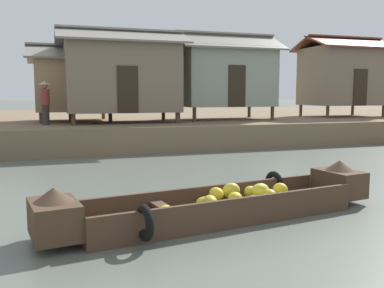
{
  "coord_description": "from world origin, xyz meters",
  "views": [
    {
      "loc": [
        -2.94,
        -0.61,
        2.11
      ],
      "look_at": [
        -0.48,
        6.85,
        1.2
      ],
      "focal_mm": 39.92,
      "sensor_mm": 36.0,
      "label": 1
    }
  ],
  "objects_px": {
    "vendor_person": "(45,100)",
    "banana_boat": "(222,203)",
    "stilt_house_left": "(74,83)",
    "stilt_house_right": "(342,75)",
    "stilt_house_mid_left": "(122,76)",
    "stilt_house_mid_right": "(224,76)"
  },
  "relations": [
    {
      "from": "vendor_person",
      "to": "banana_boat",
      "type": "bearing_deg",
      "value": -74.76
    },
    {
      "from": "stilt_house_left",
      "to": "stilt_house_right",
      "type": "bearing_deg",
      "value": -1.77
    },
    {
      "from": "stilt_house_mid_left",
      "to": "vendor_person",
      "type": "bearing_deg",
      "value": -170.09
    },
    {
      "from": "stilt_house_mid_left",
      "to": "vendor_person",
      "type": "height_order",
      "value": "stilt_house_mid_left"
    },
    {
      "from": "vendor_person",
      "to": "stilt_house_mid_right",
      "type": "bearing_deg",
      "value": 9.2
    },
    {
      "from": "stilt_house_mid_right",
      "to": "stilt_house_right",
      "type": "bearing_deg",
      "value": 4.15
    },
    {
      "from": "stilt_house_left",
      "to": "stilt_house_mid_right",
      "type": "relative_size",
      "value": 0.8
    },
    {
      "from": "stilt_house_left",
      "to": "vendor_person",
      "type": "height_order",
      "value": "stilt_house_left"
    },
    {
      "from": "stilt_house_mid_left",
      "to": "stilt_house_right",
      "type": "relative_size",
      "value": 1.15
    },
    {
      "from": "stilt_house_mid_right",
      "to": "stilt_house_right",
      "type": "xyz_separation_m",
      "value": [
        6.87,
        0.5,
        0.13
      ]
    },
    {
      "from": "stilt_house_left",
      "to": "stilt_house_right",
      "type": "relative_size",
      "value": 0.86
    },
    {
      "from": "banana_boat",
      "to": "stilt_house_right",
      "type": "relative_size",
      "value": 1.37
    },
    {
      "from": "stilt_house_mid_right",
      "to": "vendor_person",
      "type": "xyz_separation_m",
      "value": [
        -7.87,
        -1.28,
        -1.09
      ]
    },
    {
      "from": "banana_boat",
      "to": "stilt_house_right",
      "type": "distance_m",
      "value": 17.38
    },
    {
      "from": "stilt_house_mid_left",
      "to": "stilt_house_mid_right",
      "type": "bearing_deg",
      "value": 8.76
    },
    {
      "from": "banana_boat",
      "to": "vendor_person",
      "type": "xyz_separation_m",
      "value": [
        -2.89,
        10.63,
        1.61
      ]
    },
    {
      "from": "stilt_house_right",
      "to": "vendor_person",
      "type": "height_order",
      "value": "stilt_house_right"
    },
    {
      "from": "stilt_house_left",
      "to": "banana_boat",
      "type": "bearing_deg",
      "value": -82.43
    },
    {
      "from": "stilt_house_right",
      "to": "vendor_person",
      "type": "bearing_deg",
      "value": -173.14
    },
    {
      "from": "banana_boat",
      "to": "stilt_house_mid_left",
      "type": "bearing_deg",
      "value": 89.38
    },
    {
      "from": "stilt_house_left",
      "to": "stilt_house_right",
      "type": "distance_m",
      "value": 13.57
    },
    {
      "from": "stilt_house_left",
      "to": "stilt_house_right",
      "type": "xyz_separation_m",
      "value": [
        13.55,
        -0.42,
        0.5
      ]
    }
  ]
}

